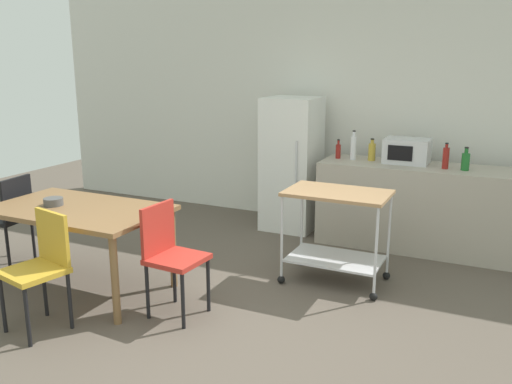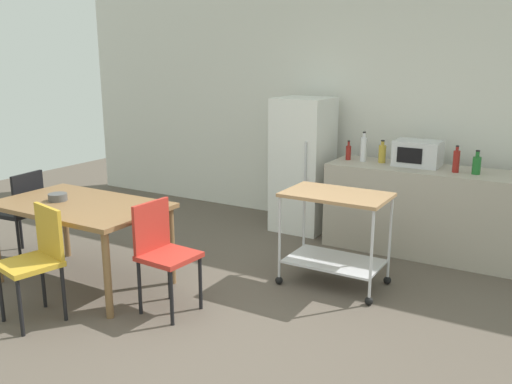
{
  "view_description": "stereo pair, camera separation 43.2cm",
  "coord_description": "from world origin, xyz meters",
  "px_view_note": "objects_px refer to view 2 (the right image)",
  "views": [
    {
      "loc": [
        1.77,
        -3.17,
        2.01
      ],
      "look_at": [
        -0.3,
        1.2,
        0.8
      ],
      "focal_mm": 38.28,
      "sensor_mm": 36.0,
      "label": 1
    },
    {
      "loc": [
        2.15,
        -2.96,
        2.01
      ],
      "look_at": [
        -0.3,
        1.2,
        0.8
      ],
      "focal_mm": 38.28,
      "sensor_mm": 36.0,
      "label": 2
    }
  ],
  "objects_px": {
    "bottle_sesame_oil": "(364,149)",
    "bottle_olive_oil": "(456,161)",
    "chair_black": "(22,208)",
    "bottle_sparkling_water": "(477,165)",
    "chair_red": "(163,249)",
    "fruit_bowl": "(58,197)",
    "kitchen_cart": "(336,224)",
    "refrigerator": "(303,165)",
    "bottle_vinegar": "(348,152)",
    "dining_table": "(81,212)",
    "microwave": "(418,153)",
    "bottle_soda": "(382,153)",
    "chair_mustard": "(37,256)"
  },
  "relations": [
    {
      "from": "kitchen_cart",
      "to": "fruit_bowl",
      "type": "height_order",
      "value": "kitchen_cart"
    },
    {
      "from": "bottle_vinegar",
      "to": "bottle_olive_oil",
      "type": "height_order",
      "value": "bottle_olive_oil"
    },
    {
      "from": "bottle_sparkling_water",
      "to": "dining_table",
      "type": "bearing_deg",
      "value": -141.52
    },
    {
      "from": "microwave",
      "to": "chair_black",
      "type": "bearing_deg",
      "value": -145.47
    },
    {
      "from": "bottle_sesame_oil",
      "to": "bottle_sparkling_water",
      "type": "bearing_deg",
      "value": -4.23
    },
    {
      "from": "dining_table",
      "to": "bottle_olive_oil",
      "type": "relative_size",
      "value": 5.67
    },
    {
      "from": "chair_mustard",
      "to": "kitchen_cart",
      "type": "height_order",
      "value": "chair_mustard"
    },
    {
      "from": "dining_table",
      "to": "microwave",
      "type": "xyz_separation_m",
      "value": [
        2.3,
        2.45,
        0.36
      ]
    },
    {
      "from": "chair_red",
      "to": "bottle_sparkling_water",
      "type": "height_order",
      "value": "bottle_sparkling_water"
    },
    {
      "from": "chair_black",
      "to": "bottle_sparkling_water",
      "type": "xyz_separation_m",
      "value": [
        3.93,
        2.15,
        0.48
      ]
    },
    {
      "from": "bottle_sesame_oil",
      "to": "microwave",
      "type": "height_order",
      "value": "bottle_sesame_oil"
    },
    {
      "from": "chair_mustard",
      "to": "bottle_sparkling_water",
      "type": "xyz_separation_m",
      "value": [
        2.66,
        2.97,
        0.48
      ]
    },
    {
      "from": "chair_black",
      "to": "bottle_sparkling_water",
      "type": "distance_m",
      "value": 4.51
    },
    {
      "from": "chair_mustard",
      "to": "kitchen_cart",
      "type": "xyz_separation_m",
      "value": [
        1.72,
        1.78,
        0.05
      ]
    },
    {
      "from": "chair_red",
      "to": "fruit_bowl",
      "type": "bearing_deg",
      "value": 93.26
    },
    {
      "from": "dining_table",
      "to": "bottle_soda",
      "type": "relative_size",
      "value": 6.22
    },
    {
      "from": "bottle_sesame_oil",
      "to": "chair_red",
      "type": "bearing_deg",
      "value": -107.35
    },
    {
      "from": "bottle_sesame_oil",
      "to": "bottle_olive_oil",
      "type": "bearing_deg",
      "value": -5.38
    },
    {
      "from": "kitchen_cart",
      "to": "fruit_bowl",
      "type": "relative_size",
      "value": 5.51
    },
    {
      "from": "kitchen_cart",
      "to": "bottle_soda",
      "type": "bearing_deg",
      "value": 91.11
    },
    {
      "from": "microwave",
      "to": "fruit_bowl",
      "type": "xyz_separation_m",
      "value": [
        -2.54,
        -2.49,
        -0.25
      ]
    },
    {
      "from": "bottle_vinegar",
      "to": "fruit_bowl",
      "type": "distance_m",
      "value": 3.03
    },
    {
      "from": "kitchen_cart",
      "to": "bottle_soda",
      "type": "relative_size",
      "value": 3.78
    },
    {
      "from": "refrigerator",
      "to": "bottle_soda",
      "type": "height_order",
      "value": "refrigerator"
    },
    {
      "from": "bottle_vinegar",
      "to": "fruit_bowl",
      "type": "bearing_deg",
      "value": -126.46
    },
    {
      "from": "microwave",
      "to": "kitchen_cart",
      "type": "bearing_deg",
      "value": -104.43
    },
    {
      "from": "kitchen_cart",
      "to": "bottle_olive_oil",
      "type": "relative_size",
      "value": 3.44
    },
    {
      "from": "refrigerator",
      "to": "bottle_sesame_oil",
      "type": "height_order",
      "value": "refrigerator"
    },
    {
      "from": "fruit_bowl",
      "to": "bottle_sesame_oil",
      "type": "bearing_deg",
      "value": 50.99
    },
    {
      "from": "bottle_sparkling_water",
      "to": "microwave",
      "type": "bearing_deg",
      "value": 166.8
    },
    {
      "from": "chair_mustard",
      "to": "bottle_vinegar",
      "type": "xyz_separation_m",
      "value": [
        1.33,
        3.06,
        0.47
      ]
    },
    {
      "from": "bottle_soda",
      "to": "refrigerator",
      "type": "bearing_deg",
      "value": 177.74
    },
    {
      "from": "chair_black",
      "to": "bottle_soda",
      "type": "xyz_separation_m",
      "value": [
        2.97,
        2.27,
        0.48
      ]
    },
    {
      "from": "chair_mustard",
      "to": "bottle_soda",
      "type": "distance_m",
      "value": 3.56
    },
    {
      "from": "chair_red",
      "to": "bottle_sparkling_water",
      "type": "xyz_separation_m",
      "value": [
        1.93,
        2.36,
        0.48
      ]
    },
    {
      "from": "chair_black",
      "to": "chair_red",
      "type": "relative_size",
      "value": 1.0
    },
    {
      "from": "bottle_sparkling_water",
      "to": "fruit_bowl",
      "type": "relative_size",
      "value": 1.42
    },
    {
      "from": "dining_table",
      "to": "microwave",
      "type": "height_order",
      "value": "microwave"
    },
    {
      "from": "refrigerator",
      "to": "kitchen_cart",
      "type": "relative_size",
      "value": 1.7
    },
    {
      "from": "bottle_sesame_oil",
      "to": "bottle_olive_oil",
      "type": "height_order",
      "value": "bottle_sesame_oil"
    },
    {
      "from": "dining_table",
      "to": "chair_black",
      "type": "bearing_deg",
      "value": 171.66
    },
    {
      "from": "chair_mustard",
      "to": "bottle_sesame_oil",
      "type": "bearing_deg",
      "value": 76.56
    },
    {
      "from": "chair_red",
      "to": "chair_black",
      "type": "bearing_deg",
      "value": 88.05
    },
    {
      "from": "chair_black",
      "to": "bottle_sparkling_water",
      "type": "bearing_deg",
      "value": 112.34
    },
    {
      "from": "kitchen_cart",
      "to": "bottle_vinegar",
      "type": "bearing_deg",
      "value": 107.09
    },
    {
      "from": "dining_table",
      "to": "kitchen_cart",
      "type": "bearing_deg",
      "value": 29.58
    },
    {
      "from": "bottle_soda",
      "to": "microwave",
      "type": "height_order",
      "value": "microwave"
    },
    {
      "from": "refrigerator",
      "to": "bottle_soda",
      "type": "relative_size",
      "value": 6.43
    },
    {
      "from": "chair_red",
      "to": "kitchen_cart",
      "type": "height_order",
      "value": "chair_red"
    },
    {
      "from": "chair_red",
      "to": "bottle_sparkling_water",
      "type": "distance_m",
      "value": 3.09
    }
  ]
}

